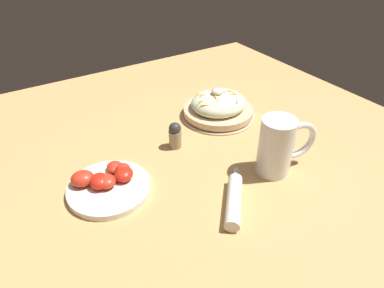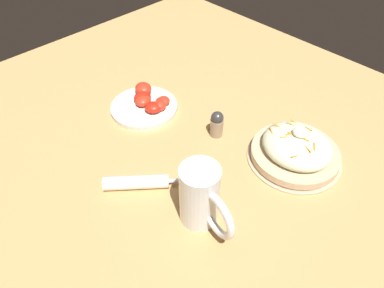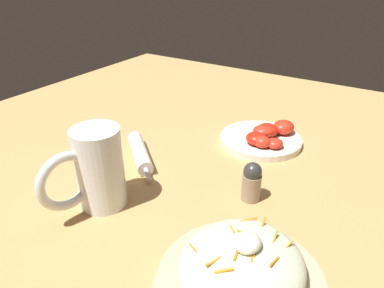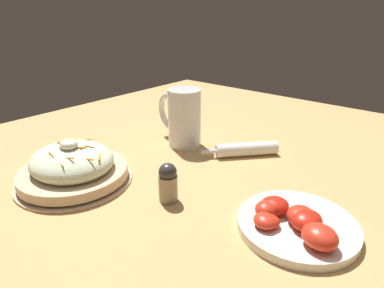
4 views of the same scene
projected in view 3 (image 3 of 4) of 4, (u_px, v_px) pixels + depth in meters
ground_plane at (202, 171)px, 0.73m from camera, size 1.43×1.43×0.00m
salad_plate at (241, 274)px, 0.45m from camera, size 0.23×0.23×0.09m
beer_mug at (97, 174)px, 0.60m from camera, size 0.15×0.08×0.14m
napkin_roll at (140, 153)px, 0.76m from camera, size 0.14×0.15×0.03m
tomato_plate at (264, 138)px, 0.83m from camera, size 0.19×0.19×0.05m
salt_shaker at (252, 181)px, 0.63m from camera, size 0.03×0.03×0.07m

